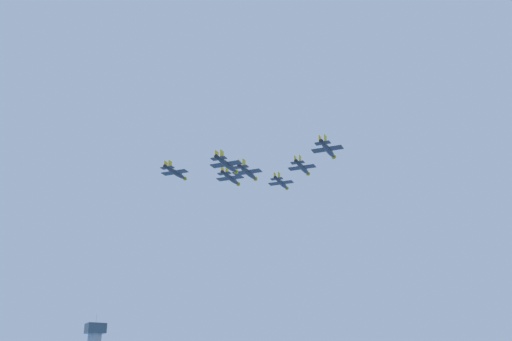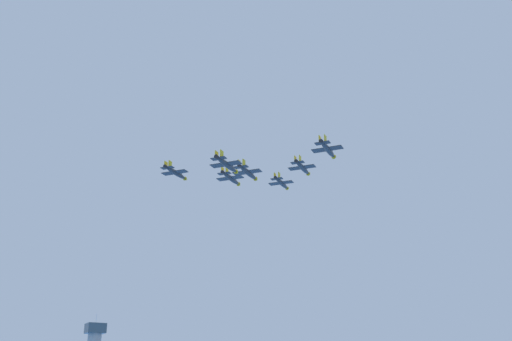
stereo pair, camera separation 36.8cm
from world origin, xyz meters
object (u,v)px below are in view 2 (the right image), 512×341
object	(u,v)px
jet_trailing	(227,165)
jet_right_outer	(328,149)
jet_left_wingman	(231,178)
jet_lead	(282,183)
jet_right_wingman	(303,168)
jet_left_outer	(176,173)
jet_slot_rear	(248,172)

from	to	relation	value
jet_trailing	jet_right_outer	bearing A→B (deg)	-59.40
jet_right_outer	jet_trailing	distance (m)	38.21
jet_left_wingman	jet_trailing	xyz separation A→B (m)	(-19.47, -36.29, -9.47)
jet_lead	jet_right_outer	xyz separation A→B (m)	(-9.39, -48.85, -3.27)
jet_right_wingman	jet_right_outer	distance (m)	24.93
jet_left_outer	jet_slot_rear	bearing A→B (deg)	-89.34
jet_right_wingman	jet_slot_rear	size ratio (longest dim) A/B	0.98
jet_left_wingman	jet_trailing	world-z (taller)	jet_left_wingman
jet_left_outer	jet_right_outer	world-z (taller)	jet_right_outer
jet_lead	jet_slot_rear	bearing A→B (deg)	178.87
jet_left_wingman	jet_right_outer	size ratio (longest dim) A/B	0.99
jet_right_wingman	jet_trailing	world-z (taller)	jet_right_wingman
jet_right_outer	jet_slot_rear	bearing A→B (deg)	90.32
jet_right_wingman	jet_left_outer	bearing A→B (deg)	110.93
jet_right_outer	jet_slot_rear	xyz separation A→B (m)	(-20.17, 25.12, -4.49)
jet_left_outer	jet_trailing	xyz separation A→B (m)	(5.39, -36.99, -7.89)
jet_left_wingman	jet_trailing	bearing A→B (deg)	-157.65
jet_lead	jet_right_wingman	world-z (taller)	jet_lead
jet_lead	jet_right_wingman	bearing A→B (deg)	-140.77
jet_right_wingman	jet_trailing	distance (m)	42.30
jet_lead	jet_left_wingman	size ratio (longest dim) A/B	0.95
jet_right_outer	jet_lead	bearing A→B (deg)	40.69
jet_left_outer	jet_slot_rear	xyz separation A→B (m)	(20.17, -25.12, -4.44)
jet_left_outer	jet_slot_rear	size ratio (longest dim) A/B	0.99
jet_right_wingman	jet_trailing	xyz separation A→B (m)	(-39.64, -11.16, -9.66)
jet_left_wingman	jet_left_outer	distance (m)	24.92
jet_slot_rear	jet_trailing	distance (m)	19.26
jet_left_wingman	jet_slot_rear	xyz separation A→B (m)	(-4.70, -24.42, -6.01)
jet_right_wingman	jet_left_wingman	bearing A→B (deg)	89.52
jet_slot_rear	jet_left_wingman	bearing A→B (deg)	39.87
jet_slot_rear	jet_trailing	size ratio (longest dim) A/B	0.99
jet_lead	jet_right_wingman	xyz separation A→B (m)	(-4.70, -24.42, -1.57)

